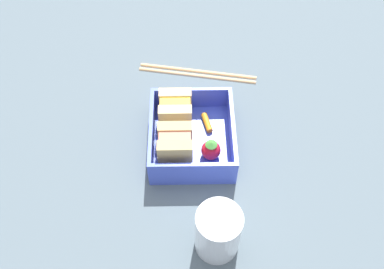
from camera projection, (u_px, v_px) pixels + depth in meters
The scene contains 9 objects.
ground_plane at pixel (192, 148), 70.64cm from camera, with size 120.00×120.00×2.00cm, color #4F5E67.
bento_tray at pixel (192, 142), 69.34cm from camera, with size 15.02×13.25×1.20cm, color #4459D2.
bento_rim at pixel (192, 132), 67.14cm from camera, with size 15.02×13.25×4.20cm.
sandwich_left at pixel (175, 147), 64.46cm from camera, with size 5.21×5.15×6.02cm.
sandwich_center_left at pixel (176, 112), 68.30cm from camera, with size 5.21×5.15×6.02cm.
strawberry_far_left at pixel (211, 150), 65.77cm from camera, with size 3.05×3.05×3.65cm.
carrot_stick_far_left at pixel (207, 123), 70.26cm from camera, with size 1.01×1.01×3.58cm, color orange.
chopstick_pair at pixel (197, 72), 78.73cm from camera, with size 5.60×21.66×0.70cm.
drinking_glass at pixel (218, 232), 56.53cm from camera, with size 6.13×6.13×8.41cm, color white.
Camera 1 is at (-39.37, 0.64, 57.69)cm, focal length 40.00 mm.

